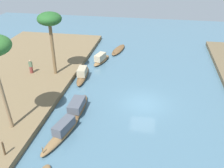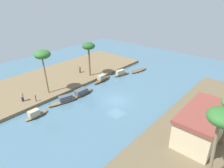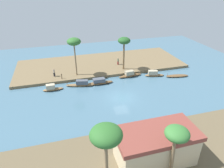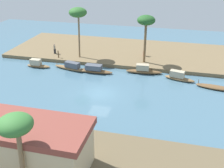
% 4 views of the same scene
% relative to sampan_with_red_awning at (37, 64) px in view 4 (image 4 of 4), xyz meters
% --- Properties ---
extents(river_water, '(67.90, 67.90, 0.00)m').
position_rel_sampan_with_red_awning_xyz_m(river_water, '(-11.31, 5.90, -0.46)').
color(river_water, '#476B7F').
rests_on(river_water, ground).
extents(riverbank_left, '(37.63, 13.82, 0.54)m').
position_rel_sampan_with_red_awning_xyz_m(riverbank_left, '(-11.31, -9.23, -0.19)').
color(riverbank_left, brown).
rests_on(riverbank_left, ground).
extents(sampan_with_red_awning, '(3.63, 1.06, 1.20)m').
position_rel_sampan_with_red_awning_xyz_m(sampan_with_red_awning, '(0.00, 0.00, 0.00)').
color(sampan_with_red_awning, brown).
rests_on(sampan_with_red_awning, river_water).
extents(sampan_foreground, '(4.83, 1.95, 0.93)m').
position_rel_sampan_with_red_awning_xyz_m(sampan_foreground, '(-24.98, 1.26, -0.24)').
color(sampan_foreground, brown).
rests_on(sampan_foreground, river_water).
extents(sampan_with_tall_canopy, '(5.27, 2.09, 1.23)m').
position_rel_sampan_with_red_awning_xyz_m(sampan_with_tall_canopy, '(-5.22, -0.16, 0.02)').
color(sampan_with_tall_canopy, brown).
rests_on(sampan_with_tall_canopy, river_water).
extents(sampan_downstream_large, '(5.13, 1.42, 1.34)m').
position_rel_sampan_with_red_awning_xyz_m(sampan_downstream_large, '(-15.60, -1.43, 0.02)').
color(sampan_downstream_large, brown).
rests_on(sampan_downstream_large, river_water).
extents(sampan_upstream_small, '(4.13, 1.92, 1.26)m').
position_rel_sampan_with_red_awning_xyz_m(sampan_upstream_small, '(-20.44, -0.33, 0.03)').
color(sampan_upstream_small, brown).
rests_on(sampan_upstream_small, river_water).
extents(sampan_open_hull, '(5.23, 1.16, 1.17)m').
position_rel_sampan_with_red_awning_xyz_m(sampan_open_hull, '(-8.82, -0.02, 0.00)').
color(sampan_open_hull, brown).
rests_on(sampan_open_hull, river_water).
extents(person_on_near_bank, '(0.39, 0.39, 1.60)m').
position_rel_sampan_with_red_awning_xyz_m(person_on_near_bank, '(-14.85, -7.27, 0.72)').
color(person_on_near_bank, brown).
rests_on(person_on_near_bank, riverbank_left).
extents(person_by_mooring, '(0.44, 0.46, 1.63)m').
position_rel_sampan_with_red_awning_xyz_m(person_by_mooring, '(-0.64, -4.84, 0.79)').
color(person_by_mooring, '#232328').
rests_on(person_by_mooring, riverbank_left).
extents(mooring_post, '(0.14, 0.14, 1.13)m').
position_rel_sampan_with_red_awning_xyz_m(mooring_post, '(-2.00, -3.18, 0.64)').
color(mooring_post, '#4C3823').
rests_on(mooring_post, riverbank_left).
extents(palm_tree_left_near, '(2.57, 2.57, 6.97)m').
position_rel_sampan_with_red_awning_xyz_m(palm_tree_left_near, '(-15.23, -4.55, 6.10)').
color(palm_tree_left_near, brown).
rests_on(palm_tree_left_near, riverbank_left).
extents(palm_tree_left_far, '(2.68, 2.68, 7.60)m').
position_rel_sampan_with_red_awning_xyz_m(palm_tree_left_far, '(-5.07, -4.53, 6.79)').
color(palm_tree_left_far, '#7F6647').
rests_on(palm_tree_left_far, riverbank_left).
extents(palm_tree_right_short, '(2.24, 2.24, 6.09)m').
position_rel_sampan_with_red_awning_xyz_m(palm_tree_right_short, '(-10.91, 22.17, 5.31)').
color(palm_tree_right_short, '#7F6647').
rests_on(palm_tree_right_short, riverbank_right).
extents(riverside_building, '(8.63, 4.34, 3.86)m').
position_rel_sampan_with_red_awning_xyz_m(riverside_building, '(-10.37, 19.83, 2.04)').
color(riverside_building, beige).
rests_on(riverside_building, riverbank_right).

